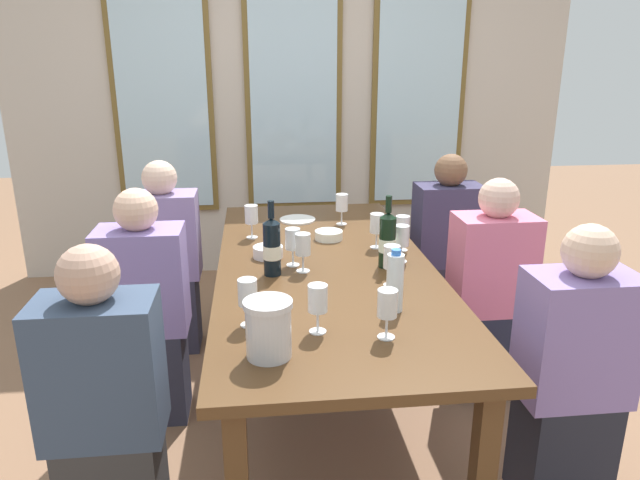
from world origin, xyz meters
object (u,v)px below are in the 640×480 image
wine_glass_5 (392,259)px  seated_person_0 (146,314)px  wine_glass_0 (248,295)px  wine_glass_2 (251,216)px  wine_glass_10 (318,300)px  white_plate_0 (298,220)px  tasting_bowl_1 (329,235)px  seated_person_4 (167,263)px  wine_bottle_0 (387,240)px  water_bottle (395,282)px  seated_person_2 (106,413)px  seated_person_5 (445,251)px  wine_glass_3 (402,227)px  metal_pitcher (268,328)px  wine_glass_9 (303,246)px  dining_table (325,279)px  wine_glass_7 (377,225)px  wine_bottle_1 (272,247)px  tasting_bowl_0 (268,252)px  seated_person_3 (571,378)px  wine_glass_8 (342,203)px  wine_glass_1 (293,240)px  seated_person_1 (490,295)px  wine_glass_4 (402,237)px  wine_glass_6 (387,306)px

wine_glass_5 → seated_person_0: seated_person_0 is taller
wine_glass_0 → seated_person_0: seated_person_0 is taller
wine_glass_2 → wine_glass_10: size_ratio=1.00×
white_plate_0 → tasting_bowl_1: size_ratio=1.43×
seated_person_4 → wine_bottle_0: bearing=-35.1°
water_bottle → seated_person_2: seated_person_2 is taller
seated_person_5 → wine_glass_3: bearing=-126.2°
seated_person_0 → seated_person_5: bearing=23.5°
metal_pitcher → wine_glass_2: metal_pitcher is taller
wine_glass_9 → seated_person_0: 0.79m
water_bottle → wine_glass_3: water_bottle is taller
dining_table → wine_glass_7: wine_glass_7 is taller
wine_bottle_1 → seated_person_2: (-0.58, -0.65, -0.34)m
wine_glass_2 → wine_glass_3: 0.78m
wine_glass_0 → seated_person_4: 1.42m
tasting_bowl_0 → wine_glass_3: (0.65, 0.03, 0.09)m
tasting_bowl_0 → seated_person_3: bearing=-38.2°
tasting_bowl_0 → tasting_bowl_1: tasting_bowl_0 is taller
metal_pitcher → wine_glass_8: size_ratio=1.09×
wine_glass_1 → seated_person_4: bearing=133.7°
wine_glass_0 → seated_person_2: size_ratio=0.16×
seated_person_3 → seated_person_5: size_ratio=1.00×
wine_glass_2 → seated_person_0: size_ratio=0.16×
wine_glass_0 → wine_glass_10: bearing=-18.5°
water_bottle → wine_glass_5: water_bottle is taller
wine_glass_5 → wine_glass_10: bearing=-131.9°
white_plate_0 → wine_glass_3: (0.46, -0.59, 0.11)m
water_bottle → wine_glass_2: (-0.53, 0.97, 0.00)m
tasting_bowl_1 → water_bottle: water_bottle is taller
dining_table → water_bottle: water_bottle is taller
tasting_bowl_0 → wine_glass_2: size_ratio=0.81×
dining_table → seated_person_1: size_ratio=1.97×
seated_person_0 → seated_person_5: same height
wine_glass_0 → wine_glass_3: bearing=45.3°
wine_glass_0 → metal_pitcher: bearing=-74.1°
seated_person_5 → wine_glass_7: bearing=-135.7°
wine_glass_0 → wine_glass_7: 1.02m
seated_person_1 → water_bottle: bearing=-137.5°
tasting_bowl_0 → seated_person_0: bearing=-169.3°
wine_glass_3 → wine_glass_4: 0.17m
white_plate_0 → seated_person_1: seated_person_1 is taller
wine_glass_5 → seated_person_4: size_ratio=0.16×
wine_glass_6 → seated_person_3: bearing=1.5°
water_bottle → wine_glass_8: 1.16m
wine_glass_3 → wine_glass_6: bearing=-107.2°
tasting_bowl_0 → wine_glass_10: bearing=-79.5°
wine_glass_2 → seated_person_5: size_ratio=0.16×
wine_glass_7 → metal_pitcher: bearing=-118.5°
wine_glass_2 → wine_glass_8: same height
wine_bottle_1 → wine_glass_9: (0.14, 0.02, -0.01)m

